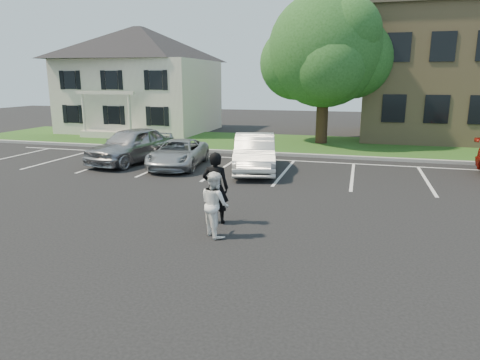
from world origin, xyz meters
name	(u,v)px	position (x,y,z in m)	size (l,w,h in m)	color
ground_plane	(229,238)	(0.00, 0.00, 0.00)	(90.00, 90.00, 0.00)	black
curb	(298,155)	(0.00, 12.00, 0.07)	(40.00, 0.30, 0.15)	gray
grass_strip	(307,144)	(0.00, 16.00, 0.04)	(44.00, 8.00, 0.08)	#2A4E12
stall_lines	(320,169)	(1.40, 8.95, 0.01)	(34.00, 5.36, 0.01)	silver
house	(141,80)	(-13.00, 19.97, 3.83)	(10.30, 9.22, 7.60)	#C1B4A0
tree	(327,53)	(0.83, 16.77, 5.35)	(7.80, 7.20, 8.80)	black
man_black_suit	(215,188)	(-0.70, 1.02, 0.98)	(0.72, 0.47, 1.97)	black
man_white_shirt	(215,204)	(-0.39, 0.07, 0.82)	(0.80, 0.62, 1.64)	white
car_silver_west	(132,145)	(-7.32, 8.23, 0.83)	(1.96, 4.86, 1.66)	#9D9DA2
car_silver_minivan	(178,154)	(-4.80, 7.87, 0.60)	(2.01, 4.35, 1.21)	#9FA1A6
car_white_sedan	(255,153)	(-1.29, 7.90, 0.78)	(1.66, 4.76, 1.57)	silver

